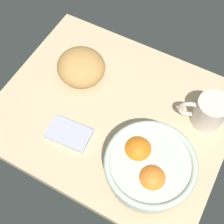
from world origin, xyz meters
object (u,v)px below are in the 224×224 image
napkin_folded (69,133)px  mug (209,112)px  bread_loaf (81,67)px  fruit_bowl (149,167)px

napkin_folded → mug: mug is taller
napkin_folded → mug: bearing=35.3°
bread_loaf → napkin_folded: bearing=-69.1°
fruit_bowl → napkin_folded: (-23.54, 0.09, -5.14)cm
fruit_bowl → napkin_folded: 24.10cm
mug → fruit_bowl: bearing=-108.9°
fruit_bowl → mug: size_ratio=1.76×
napkin_folded → mug: (31.12, 22.05, 4.07)cm
bread_loaf → napkin_folded: 20.41cm
fruit_bowl → mug: fruit_bowl is taller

